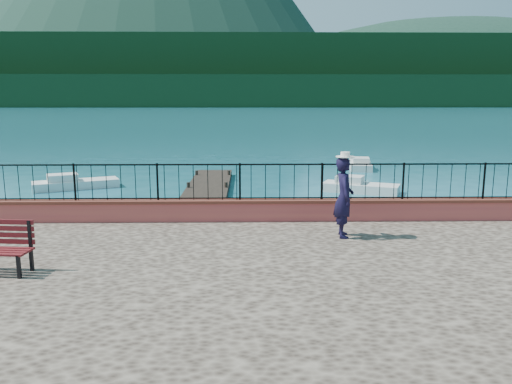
{
  "coord_description": "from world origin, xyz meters",
  "views": [
    {
      "loc": [
        -0.13,
        -9.47,
        4.43
      ],
      "look_at": [
        0.1,
        2.0,
        2.3
      ],
      "focal_mm": 35.0,
      "sensor_mm": 36.0,
      "label": 1
    }
  ],
  "objects_px": {
    "boat_5": "(360,162)",
    "boat_3": "(76,181)",
    "boat_0": "(140,221)",
    "boat_1": "(361,184)",
    "person": "(344,197)"
  },
  "relations": [
    {
      "from": "boat_5",
      "to": "boat_3",
      "type": "bearing_deg",
      "value": 123.68
    },
    {
      "from": "boat_0",
      "to": "boat_1",
      "type": "distance_m",
      "value": 11.68
    },
    {
      "from": "person",
      "to": "boat_1",
      "type": "bearing_deg",
      "value": -12.41
    },
    {
      "from": "boat_1",
      "to": "boat_3",
      "type": "distance_m",
      "value": 14.2
    },
    {
      "from": "boat_0",
      "to": "boat_1",
      "type": "relative_size",
      "value": 1.15
    },
    {
      "from": "person",
      "to": "boat_5",
      "type": "distance_m",
      "value": 21.31
    },
    {
      "from": "boat_1",
      "to": "boat_3",
      "type": "bearing_deg",
      "value": -161.75
    },
    {
      "from": "boat_0",
      "to": "boat_3",
      "type": "relative_size",
      "value": 1.01
    },
    {
      "from": "boat_1",
      "to": "boat_5",
      "type": "relative_size",
      "value": 0.96
    },
    {
      "from": "boat_1",
      "to": "boat_5",
      "type": "xyz_separation_m",
      "value": [
        1.9,
        8.44,
        0.0
      ]
    },
    {
      "from": "boat_1",
      "to": "boat_3",
      "type": "relative_size",
      "value": 0.88
    },
    {
      "from": "boat_3",
      "to": "boat_5",
      "type": "distance_m",
      "value": 17.56
    },
    {
      "from": "boat_0",
      "to": "boat_5",
      "type": "distance_m",
      "value": 19.21
    },
    {
      "from": "person",
      "to": "boat_0",
      "type": "relative_size",
      "value": 0.46
    },
    {
      "from": "boat_5",
      "to": "boat_0",
      "type": "bearing_deg",
      "value": 154.66
    }
  ]
}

